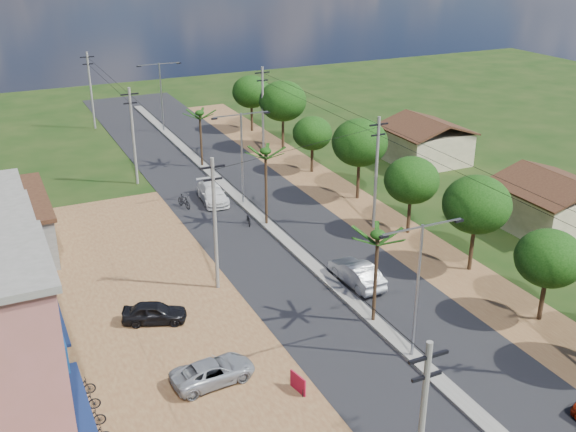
# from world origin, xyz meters

# --- Properties ---
(ground) EXTENTS (160.00, 160.00, 0.00)m
(ground) POSITION_xyz_m (0.00, 0.00, 0.00)
(ground) COLOR black
(ground) RESTS_ON ground
(road) EXTENTS (12.00, 110.00, 0.04)m
(road) POSITION_xyz_m (0.00, 15.00, 0.02)
(road) COLOR black
(road) RESTS_ON ground
(median) EXTENTS (1.00, 90.00, 0.18)m
(median) POSITION_xyz_m (0.00, 18.00, 0.09)
(median) COLOR #605E56
(median) RESTS_ON ground
(dirt_lot_west) EXTENTS (18.00, 46.00, 0.04)m
(dirt_lot_west) POSITION_xyz_m (-15.00, 8.00, 0.02)
(dirt_lot_west) COLOR brown
(dirt_lot_west) RESTS_ON ground
(dirt_shoulder_east) EXTENTS (5.00, 90.00, 0.03)m
(dirt_shoulder_east) POSITION_xyz_m (8.50, 15.00, 0.01)
(dirt_shoulder_east) COLOR brown
(dirt_shoulder_east) RESTS_ON ground
(house_east_near) EXTENTS (7.60, 7.50, 4.60)m
(house_east_near) POSITION_xyz_m (20.00, 10.00, 2.39)
(house_east_near) COLOR #9B9269
(house_east_near) RESTS_ON ground
(house_east_far) EXTENTS (7.60, 7.50, 4.60)m
(house_east_far) POSITION_xyz_m (21.00, 28.00, 2.39)
(house_east_far) COLOR #9B9269
(house_east_far) RESTS_ON ground
(tree_east_b) EXTENTS (4.00, 4.00, 5.83)m
(tree_east_b) POSITION_xyz_m (9.30, 0.00, 4.11)
(tree_east_b) COLOR black
(tree_east_b) RESTS_ON ground
(tree_east_c) EXTENTS (4.60, 4.60, 6.83)m
(tree_east_c) POSITION_xyz_m (9.70, 7.00, 4.86)
(tree_east_c) COLOR black
(tree_east_c) RESTS_ON ground
(tree_east_d) EXTENTS (4.20, 4.20, 6.13)m
(tree_east_d) POSITION_xyz_m (9.40, 14.00, 4.34)
(tree_east_d) COLOR black
(tree_east_d) RESTS_ON ground
(tree_east_e) EXTENTS (4.80, 4.80, 7.14)m
(tree_east_e) POSITION_xyz_m (9.60, 22.00, 5.09)
(tree_east_e) COLOR black
(tree_east_e) RESTS_ON ground
(tree_east_f) EXTENTS (3.80, 3.80, 5.52)m
(tree_east_f) POSITION_xyz_m (9.20, 30.00, 3.89)
(tree_east_f) COLOR black
(tree_east_f) RESTS_ON ground
(tree_east_g) EXTENTS (5.00, 5.00, 7.38)m
(tree_east_g) POSITION_xyz_m (9.80, 38.00, 5.24)
(tree_east_g) COLOR black
(tree_east_g) RESTS_ON ground
(tree_east_h) EXTENTS (4.40, 4.40, 6.52)m
(tree_east_h) POSITION_xyz_m (9.50, 46.00, 4.64)
(tree_east_h) COLOR black
(tree_east_h) RESTS_ON ground
(palm_median_near) EXTENTS (2.00, 2.00, 6.15)m
(palm_median_near) POSITION_xyz_m (0.00, 4.00, 5.54)
(palm_median_near) COLOR black
(palm_median_near) RESTS_ON ground
(palm_median_mid) EXTENTS (2.00, 2.00, 6.55)m
(palm_median_mid) POSITION_xyz_m (0.00, 20.00, 5.90)
(palm_median_mid) COLOR black
(palm_median_mid) RESTS_ON ground
(palm_median_far) EXTENTS (2.00, 2.00, 5.85)m
(palm_median_far) POSITION_xyz_m (0.00, 36.00, 5.26)
(palm_median_far) COLOR black
(palm_median_far) RESTS_ON ground
(streetlight_near) EXTENTS (5.10, 0.18, 8.00)m
(streetlight_near) POSITION_xyz_m (0.00, 0.00, 4.79)
(streetlight_near) COLOR gray
(streetlight_near) RESTS_ON ground
(streetlight_mid) EXTENTS (5.10, 0.18, 8.00)m
(streetlight_mid) POSITION_xyz_m (0.00, 25.00, 4.79)
(streetlight_mid) COLOR gray
(streetlight_mid) RESTS_ON ground
(streetlight_far) EXTENTS (5.10, 0.18, 8.00)m
(streetlight_far) POSITION_xyz_m (0.00, 50.00, 4.79)
(streetlight_far) COLOR gray
(streetlight_far) RESTS_ON ground
(utility_pole_w_b) EXTENTS (1.60, 0.24, 9.00)m
(utility_pole_w_b) POSITION_xyz_m (-7.00, 12.00, 4.76)
(utility_pole_w_b) COLOR #605E56
(utility_pole_w_b) RESTS_ON ground
(utility_pole_w_c) EXTENTS (1.60, 0.24, 9.00)m
(utility_pole_w_c) POSITION_xyz_m (-7.00, 34.00, 4.76)
(utility_pole_w_c) COLOR #605E56
(utility_pole_w_c) RESTS_ON ground
(utility_pole_w_d) EXTENTS (1.60, 0.24, 9.00)m
(utility_pole_w_d) POSITION_xyz_m (-7.00, 55.00, 4.76)
(utility_pole_w_d) COLOR #605E56
(utility_pole_w_d) RESTS_ON ground
(utility_pole_e_b) EXTENTS (1.60, 0.24, 9.00)m
(utility_pole_e_b) POSITION_xyz_m (7.50, 16.00, 4.76)
(utility_pole_e_b) COLOR #605E56
(utility_pole_e_b) RESTS_ON ground
(utility_pole_e_c) EXTENTS (1.60, 0.24, 9.00)m
(utility_pole_e_c) POSITION_xyz_m (7.50, 38.00, 4.76)
(utility_pole_e_c) COLOR #605E56
(utility_pole_e_c) RESTS_ON ground
(car_silver_mid) EXTENTS (1.87, 4.85, 1.58)m
(car_silver_mid) POSITION_xyz_m (1.50, 8.52, 0.79)
(car_silver_mid) COLOR #919498
(car_silver_mid) RESTS_ON ground
(car_white_far) EXTENTS (2.53, 5.20, 1.46)m
(car_white_far) POSITION_xyz_m (-2.19, 26.65, 0.73)
(car_white_far) COLOR silver
(car_white_far) RESTS_ON ground
(car_parked_silver) EXTENTS (4.58, 2.40, 1.23)m
(car_parked_silver) POSITION_xyz_m (-10.62, 2.59, 0.62)
(car_parked_silver) COLOR #919498
(car_parked_silver) RESTS_ON ground
(car_parked_dark) EXTENTS (4.10, 2.83, 1.30)m
(car_parked_dark) POSITION_xyz_m (-11.86, 9.59, 0.65)
(car_parked_dark) COLOR black
(car_parked_dark) RESTS_ON ground
(moto_rider_west_a) EXTENTS (0.97, 1.75, 0.87)m
(moto_rider_west_a) POSITION_xyz_m (-1.20, 20.79, 0.44)
(moto_rider_west_a) COLOR black
(moto_rider_west_a) RESTS_ON ground
(moto_rider_west_b) EXTENTS (1.00, 1.98, 1.15)m
(moto_rider_west_b) POSITION_xyz_m (-4.85, 26.37, 0.57)
(moto_rider_west_b) COLOR black
(moto_rider_west_b) RESTS_ON ground
(roadside_sign) EXTENTS (0.31, 1.22, 1.02)m
(roadside_sign) POSITION_xyz_m (-7.00, -0.02, 0.51)
(roadside_sign) COLOR maroon
(roadside_sign) RESTS_ON ground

